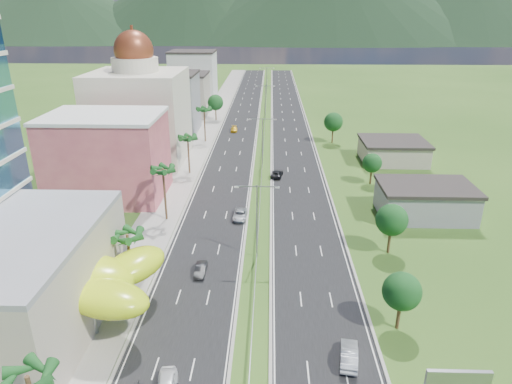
{
  "coord_description": "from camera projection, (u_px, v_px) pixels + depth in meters",
  "views": [
    {
      "loc": [
        1.7,
        -46.7,
        32.94
      ],
      "look_at": [
        -0.36,
        17.43,
        7.0
      ],
      "focal_mm": 32.0,
      "sensor_mm": 36.0,
      "label": 1
    }
  ],
  "objects": [
    {
      "name": "car_dark_far_right",
      "position": [
        277.0,
        174.0,
        95.48
      ],
      "size": [
        2.91,
        4.99,
        1.31
      ],
      "primitive_type": "imported",
      "rotation": [
        0.0,
        0.0,
        2.98
      ],
      "color": "black",
      "rests_on": "road_right"
    },
    {
      "name": "leafy_tree_lfar",
      "position": [
        216.0,
        103.0,
        142.07
      ],
      "size": [
        4.9,
        4.9,
        8.05
      ],
      "color": "#47301C",
      "rests_on": "ground"
    },
    {
      "name": "ground",
      "position": [
        254.0,
        298.0,
        55.67
      ],
      "size": [
        500.0,
        500.0,
        0.0
      ],
      "primitive_type": "plane",
      "color": "#2D5119",
      "rests_on": "ground"
    },
    {
      "name": "car_yellow_far_left",
      "position": [
        234.0,
        129.0,
        130.74
      ],
      "size": [
        2.02,
        4.53,
        1.29
      ],
      "primitive_type": "imported",
      "rotation": [
        0.0,
        0.0,
        0.05
      ],
      "color": "gold",
      "rests_on": "road_left"
    },
    {
      "name": "median_guardrail",
      "position": [
        264.0,
        138.0,
        122.14
      ],
      "size": [
        0.1,
        216.06,
        0.76
      ],
      "color": "gray",
      "rests_on": "ground"
    },
    {
      "name": "palm_tree_d",
      "position": [
        188.0,
        139.0,
        95.0
      ],
      "size": [
        3.6,
        3.6,
        8.6
      ],
      "color": "#47301C",
      "rests_on": "ground"
    },
    {
      "name": "leafy_tree_ra",
      "position": [
        402.0,
        291.0,
        48.77
      ],
      "size": [
        4.2,
        4.2,
        6.9
      ],
      "color": "#47301C",
      "rests_on": "ground"
    },
    {
      "name": "midrise_grey",
      "position": [
        168.0,
        104.0,
        127.6
      ],
      "size": [
        16.0,
        15.0,
        16.0
      ],
      "primitive_type": "cube",
      "color": "gray",
      "rests_on": "ground"
    },
    {
      "name": "streetlight_median_c",
      "position": [
        262.0,
        137.0,
        99.47
      ],
      "size": [
        6.04,
        0.25,
        11.0
      ],
      "color": "gray",
      "rests_on": "ground"
    },
    {
      "name": "palm_tree_c",
      "position": [
        163.0,
        172.0,
        73.33
      ],
      "size": [
        3.6,
        3.6,
        9.6
      ],
      "color": "#47301C",
      "rests_on": "ground"
    },
    {
      "name": "leafy_tree_rd",
      "position": [
        333.0,
        122.0,
        117.9
      ],
      "size": [
        4.9,
        4.9,
        8.05
      ],
      "color": "#47301C",
      "rests_on": "ground"
    },
    {
      "name": "domed_building",
      "position": [
        140.0,
        111.0,
        103.21
      ],
      "size": [
        20.0,
        20.0,
        28.7
      ],
      "color": "beige",
      "rests_on": "ground"
    },
    {
      "name": "palm_tree_b",
      "position": [
        127.0,
        238.0,
        55.34
      ],
      "size": [
        3.6,
        3.6,
        8.1
      ],
      "color": "#47301C",
      "rests_on": "ground"
    },
    {
      "name": "lime_canopy",
      "position": [
        74.0,
        279.0,
        50.68
      ],
      "size": [
        18.0,
        15.0,
        7.4
      ],
      "color": "#BEDD15",
      "rests_on": "ground"
    },
    {
      "name": "car_silver_mid_left",
      "position": [
        240.0,
        215.0,
        76.49
      ],
      "size": [
        2.33,
        4.93,
        1.36
      ],
      "primitive_type": "imported",
      "rotation": [
        0.0,
        0.0,
        -0.02
      ],
      "color": "#9EA1A5",
      "rests_on": "road_left"
    },
    {
      "name": "midrise_beige",
      "position": [
        183.0,
        95.0,
        148.55
      ],
      "size": [
        16.0,
        15.0,
        13.0
      ],
      "primitive_type": "cube",
      "color": "#AD9F8E",
      "rests_on": "ground"
    },
    {
      "name": "car_dark_left",
      "position": [
        201.0,
        269.0,
        60.57
      ],
      "size": [
        1.4,
        3.93,
        1.29
      ],
      "primitive_type": "imported",
      "rotation": [
        0.0,
        0.0,
        -0.01
      ],
      "color": "black",
      "rests_on": "road_left"
    },
    {
      "name": "streetlight_median_d",
      "position": [
        265.0,
        99.0,
        141.17
      ],
      "size": [
        6.04,
        0.25,
        11.0
      ],
      "color": "gray",
      "rests_on": "ground"
    },
    {
      "name": "streetlight_median_e",
      "position": [
        267.0,
        78.0,
        182.87
      ],
      "size": [
        6.04,
        0.25,
        11.0
      ],
      "color": "gray",
      "rests_on": "ground"
    },
    {
      "name": "sidewalk_left",
      "position": [
        209.0,
        124.0,
        139.55
      ],
      "size": [
        7.0,
        260.0,
        0.12
      ],
      "primitive_type": "cube",
      "color": "gray",
      "rests_on": "ground"
    },
    {
      "name": "mountain_ridge",
      "position": [
        328.0,
        42.0,
        470.87
      ],
      "size": [
        860.0,
        140.0,
        90.0
      ],
      "primitive_type": null,
      "color": "black",
      "rests_on": "ground"
    },
    {
      "name": "leafy_tree_rc",
      "position": [
        372.0,
        163.0,
        90.44
      ],
      "size": [
        3.85,
        3.85,
        6.33
      ],
      "color": "#47301C",
      "rests_on": "ground"
    },
    {
      "name": "streetlight_median_b",
      "position": [
        257.0,
        214.0,
        62.4
      ],
      "size": [
        6.04,
        0.25,
        11.0
      ],
      "color": "gray",
      "rests_on": "ground"
    },
    {
      "name": "palm_tree_e",
      "position": [
        204.0,
        111.0,
        117.88
      ],
      "size": [
        3.6,
        3.6,
        9.4
      ],
      "color": "#47301C",
      "rests_on": "ground"
    },
    {
      "name": "shed_near",
      "position": [
        425.0,
        202.0,
        77.06
      ],
      "size": [
        15.0,
        10.0,
        5.0
      ],
      "primitive_type": "cube",
      "color": "gray",
      "rests_on": "ground"
    },
    {
      "name": "leafy_tree_rb",
      "position": [
        392.0,
        220.0,
        64.28
      ],
      "size": [
        4.55,
        4.55,
        7.47
      ],
      "color": "#47301C",
      "rests_on": "ground"
    },
    {
      "name": "shed_far",
      "position": [
        393.0,
        152.0,
        104.91
      ],
      "size": [
        14.0,
        12.0,
        4.4
      ],
      "primitive_type": "cube",
      "color": "#AD9F8E",
      "rests_on": "ground"
    },
    {
      "name": "palm_tree_a",
      "position": [
        28.0,
        382.0,
        32.74
      ],
      "size": [
        3.6,
        3.6,
        9.1
      ],
      "color": "#47301C",
      "rests_on": "ground"
    },
    {
      "name": "car_silver_right",
      "position": [
        349.0,
        355.0,
        45.45
      ],
      "size": [
        2.4,
        4.99,
        1.58
      ],
      "primitive_type": "imported",
      "rotation": [
        0.0,
        0.0,
        2.98
      ],
      "color": "#AEB0B6",
      "rests_on": "road_right"
    },
    {
      "name": "road_left",
      "position": [
        240.0,
        124.0,
        139.28
      ],
      "size": [
        11.0,
        260.0,
        0.04
      ],
      "primitive_type": "cube",
      "color": "black",
      "rests_on": "ground"
    },
    {
      "name": "road_right",
      "position": [
        289.0,
        124.0,
        138.83
      ],
      "size": [
        11.0,
        260.0,
        0.04
      ],
      "primitive_type": "cube",
      "color": "black",
      "rests_on": "ground"
    },
    {
      "name": "pink_shophouse",
      "position": [
        108.0,
        158.0,
        83.34
      ],
      "size": [
        20.0,
        15.0,
        15.0
      ],
      "primitive_type": "cube",
      "color": "#B64A59",
      "rests_on": "ground"
    },
    {
      "name": "midrise_white",
      "position": [
        194.0,
        78.0,
        168.93
      ],
      "size": [
        16.0,
        15.0,
        18.0
      ],
      "primitive_type": "cube",
      "color": "silver",
      "rests_on": "ground"
    }
  ]
}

